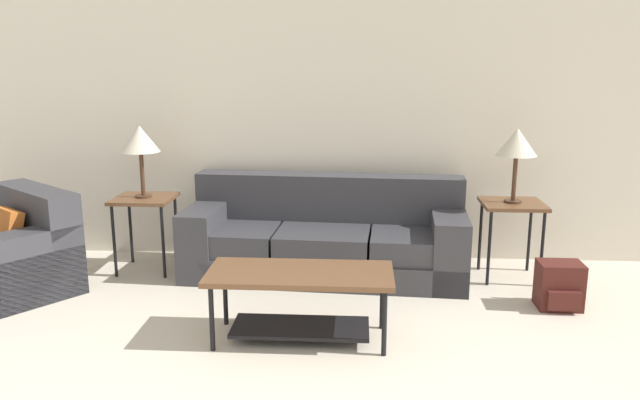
% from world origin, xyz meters
% --- Properties ---
extents(wall_back, '(9.19, 0.06, 2.60)m').
position_xyz_m(wall_back, '(0.00, 4.44, 1.30)').
color(wall_back, silver).
rests_on(wall_back, ground_plane).
extents(couch, '(2.38, 0.99, 0.82)m').
position_xyz_m(couch, '(-0.18, 3.91, 0.30)').
color(couch, '#38383D').
rests_on(couch, ground_plane).
extents(coffee_table, '(1.20, 0.52, 0.47)m').
position_xyz_m(coffee_table, '(-0.27, 2.61, 0.35)').
color(coffee_table, brown).
rests_on(coffee_table, ground_plane).
extents(side_table_left, '(0.50, 0.47, 0.65)m').
position_xyz_m(side_table_left, '(-1.73, 3.90, 0.57)').
color(side_table_left, brown).
rests_on(side_table_left, ground_plane).
extents(side_table_right, '(0.50, 0.47, 0.65)m').
position_xyz_m(side_table_right, '(1.37, 3.90, 0.57)').
color(side_table_right, brown).
rests_on(side_table_right, ground_plane).
extents(table_lamp_left, '(0.32, 0.32, 0.61)m').
position_xyz_m(table_lamp_left, '(-1.73, 3.90, 1.14)').
color(table_lamp_left, '#472D1E').
rests_on(table_lamp_left, side_table_left).
extents(table_lamp_right, '(0.32, 0.32, 0.61)m').
position_xyz_m(table_lamp_right, '(1.37, 3.90, 1.14)').
color(table_lamp_right, '#472D1E').
rests_on(table_lamp_right, side_table_right).
extents(backpack, '(0.32, 0.31, 0.35)m').
position_xyz_m(backpack, '(1.59, 3.26, 0.17)').
color(backpack, '#4C1E19').
rests_on(backpack, ground_plane).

